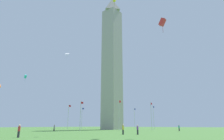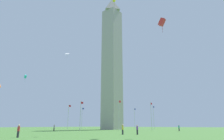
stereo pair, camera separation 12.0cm
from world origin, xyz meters
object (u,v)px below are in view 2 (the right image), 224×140
object	(u,v)px
kite_red_box	(162,22)
kite_orange_delta	(0,86)
kite_yellow_box	(114,0)
person_gray_shirt	(54,128)
person_teal_shirt	(179,128)
flagpole_s	(80,114)
person_red_shirt	(18,131)
flagpole_se	(68,116)
kite_white_diamond	(67,54)
obelisk_monument	(112,58)
flagpole_sw	(119,114)
flagpole_nw	(154,116)
kite_cyan_box	(25,77)
flagpole_w	(151,115)
person_yellow_shirt	(123,129)
flagpole_ne	(108,118)
flagpole_e	(82,117)
flagpole_n	(135,117)
person_purple_shirt	(137,130)

from	to	relation	value
kite_red_box	kite_orange_delta	bearing A→B (deg)	101.87
kite_yellow_box	person_gray_shirt	bearing A→B (deg)	83.29
person_teal_shirt	kite_yellow_box	size ratio (longest dim) A/B	0.88
flagpole_s	person_red_shirt	world-z (taller)	flagpole_s
flagpole_se	kite_white_diamond	xyz separation A→B (m)	(-6.34, -4.85, 21.85)
person_gray_shirt	kite_orange_delta	xyz separation A→B (m)	(-14.33, 3.54, 9.89)
obelisk_monument	kite_orange_delta	bearing A→B (deg)	175.25
flagpole_sw	flagpole_nw	size ratio (longest dim) A/B	1.00
flagpole_nw	person_red_shirt	xyz separation A→B (m)	(-59.13, -9.31, -4.15)
kite_cyan_box	kite_orange_delta	distance (m)	12.53
flagpole_s	person_red_shirt	bearing A→B (deg)	-145.61
flagpole_w	flagpole_s	bearing A→B (deg)	135.00
flagpole_nw	kite_yellow_box	distance (m)	49.39
person_yellow_shirt	kite_yellow_box	world-z (taller)	kite_yellow_box
flagpole_ne	flagpole_e	distance (m)	12.72
kite_red_box	flagpole_n	bearing A→B (deg)	36.09
flagpole_sw	person_teal_shirt	distance (m)	17.59
obelisk_monument	person_gray_shirt	bearing A→B (deg)	-179.66
person_yellow_shirt	flagpole_s	bearing A→B (deg)	53.30
flagpole_nw	person_yellow_shirt	bearing A→B (deg)	-160.83
flagpole_e	obelisk_monument	bearing A→B (deg)	-90.18
person_purple_shirt	kite_cyan_box	bearing A→B (deg)	63.62
person_teal_shirt	kite_white_diamond	size ratio (longest dim) A/B	0.70
person_teal_shirt	kite_white_diamond	xyz separation A→B (m)	(-13.85, 34.02, 25.95)
person_yellow_shirt	person_gray_shirt	world-z (taller)	person_yellow_shirt
person_yellow_shirt	kite_orange_delta	xyz separation A→B (m)	(-9.03, 30.25, 9.87)
flagpole_nw	person_teal_shirt	distance (m)	22.55
kite_cyan_box	flagpole_e	bearing A→B (deg)	12.54
person_purple_shirt	person_red_shirt	world-z (taller)	person_red_shirt
kite_red_box	person_gray_shirt	bearing A→B (deg)	80.31
flagpole_e	flagpole_ne	bearing A→B (deg)	-22.50
flagpole_sw	kite_red_box	distance (m)	34.51
flagpole_ne	flagpole_se	size ratio (longest dim) A/B	1.00
obelisk_monument	person_red_shirt	xyz separation A→B (m)	(-47.33, -21.06, -27.87)
flagpole_sw	person_purple_shirt	xyz separation A→B (m)	(-18.75, -17.33, -4.17)
person_purple_shirt	person_red_shirt	distance (m)	18.69
kite_cyan_box	person_teal_shirt	bearing A→B (deg)	-53.65
flagpole_sw	flagpole_w	xyz separation A→B (m)	(11.75, -4.87, 0.00)
flagpole_sw	flagpole_nw	bearing A→B (deg)	-0.00
flagpole_n	flagpole_sw	bearing A→B (deg)	-157.50
person_gray_shirt	flagpole_n	bearing A→B (deg)	-26.04
flagpole_n	kite_orange_delta	size ratio (longest dim) A/B	4.15
flagpole_ne	kite_cyan_box	bearing A→B (deg)	-177.21
flagpole_nw	flagpole_ne	bearing A→B (deg)	90.00
kite_yellow_box	person_yellow_shirt	bearing A→B (deg)	-125.03
flagpole_se	person_gray_shirt	size ratio (longest dim) A/B	5.36
flagpole_e	kite_yellow_box	distance (m)	55.40
flagpole_e	flagpole_se	size ratio (longest dim) A/B	1.00
kite_red_box	flagpole_e	bearing A→B (deg)	58.19
person_purple_shirt	obelisk_monument	bearing A→B (deg)	16.12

